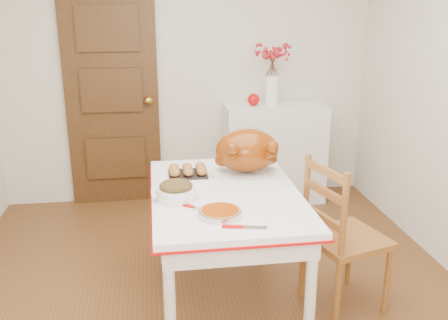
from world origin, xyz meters
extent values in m
cube|color=#523317|center=(0.00, 0.00, 0.00)|extent=(3.50, 4.00, 0.00)
cube|color=silver|center=(0.00, 2.00, 1.25)|extent=(3.50, 0.00, 2.50)
cube|color=#36200C|center=(-0.70, 1.97, 1.03)|extent=(0.85, 0.06, 2.06)
cube|color=white|center=(0.81, 1.78, 0.48)|extent=(0.95, 0.42, 0.95)
sphere|color=#BE0808|center=(0.60, 1.78, 1.01)|extent=(0.11, 0.11, 0.11)
cylinder|color=#963000|center=(0.00, -0.28, 0.81)|extent=(0.24, 0.24, 0.05)
cylinder|color=white|center=(0.14, 0.61, 0.84)|extent=(0.08, 0.08, 0.11)
camera|label=1|loc=(-0.33, -2.68, 1.88)|focal=39.66mm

